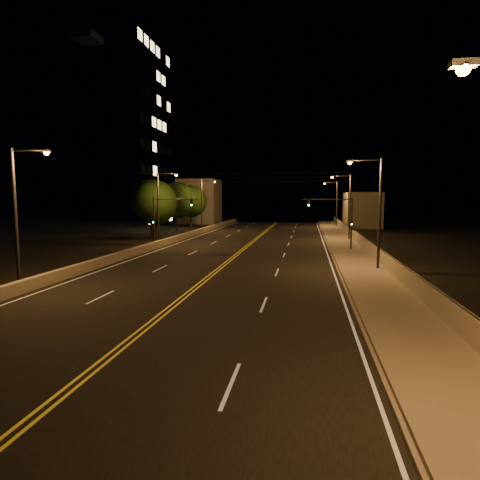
% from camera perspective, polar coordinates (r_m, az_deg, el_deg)
% --- Properties ---
extents(ground, '(160.00, 160.00, 0.00)m').
position_cam_1_polar(ground, '(12.79, -24.31, -19.75)').
color(ground, black).
rests_on(ground, ground).
extents(road, '(18.00, 120.00, 0.02)m').
position_cam_1_polar(road, '(30.71, -3.07, -4.17)').
color(road, black).
rests_on(road, ground).
extents(sidewalk, '(3.60, 120.00, 0.30)m').
position_cam_1_polar(sidewalk, '(30.25, 17.38, -4.33)').
color(sidewalk, gray).
rests_on(sidewalk, ground).
extents(curb, '(0.14, 120.00, 0.15)m').
position_cam_1_polar(curb, '(30.06, 13.83, -4.43)').
color(curb, gray).
rests_on(curb, ground).
extents(parapet_wall, '(0.30, 120.00, 1.00)m').
position_cam_1_polar(parapet_wall, '(30.42, 20.50, -3.14)').
color(parapet_wall, gray).
rests_on(parapet_wall, sidewalk).
extents(jersey_barrier, '(0.45, 120.00, 0.74)m').
position_cam_1_polar(jersey_barrier, '(33.96, -18.84, -2.89)').
color(jersey_barrier, gray).
rests_on(jersey_barrier, ground).
extents(distant_building_right, '(6.00, 10.00, 6.40)m').
position_cam_1_polar(distant_building_right, '(77.06, 16.95, 4.11)').
color(distant_building_right, gray).
rests_on(distant_building_right, ground).
extents(distant_building_left, '(8.00, 8.00, 9.24)m').
position_cam_1_polar(distant_building_left, '(85.75, -5.78, 5.46)').
color(distant_building_left, gray).
rests_on(distant_building_left, ground).
extents(parapet_rail, '(0.06, 120.00, 0.06)m').
position_cam_1_polar(parapet_rail, '(30.34, 20.54, -2.15)').
color(parapet_rail, black).
rests_on(parapet_rail, parapet_wall).
extents(lane_markings, '(17.32, 116.00, 0.00)m').
position_cam_1_polar(lane_markings, '(30.64, -3.10, -4.17)').
color(lane_markings, silver).
rests_on(lane_markings, road).
extents(streetlight_1, '(2.55, 0.28, 8.30)m').
position_cam_1_polar(streetlight_1, '(30.73, 18.73, 4.59)').
color(streetlight_1, '#2D2D33').
rests_on(streetlight_1, ground).
extents(streetlight_2, '(2.55, 0.28, 8.30)m').
position_cam_1_polar(streetlight_2, '(51.49, 15.04, 5.16)').
color(streetlight_2, '#2D2D33').
rests_on(streetlight_2, ground).
extents(streetlight_3, '(2.55, 0.28, 8.30)m').
position_cam_1_polar(streetlight_3, '(74.04, 13.38, 5.41)').
color(streetlight_3, '#2D2D33').
rests_on(streetlight_3, ground).
extents(streetlight_4, '(2.55, 0.28, 8.30)m').
position_cam_1_polar(streetlight_4, '(26.65, -28.85, 3.98)').
color(streetlight_4, '#2D2D33').
rests_on(streetlight_4, ground).
extents(streetlight_5, '(2.55, 0.28, 8.30)m').
position_cam_1_polar(streetlight_5, '(46.70, -11.22, 5.18)').
color(streetlight_5, '#2D2D33').
rests_on(streetlight_5, ground).
extents(streetlight_6, '(2.55, 0.28, 8.30)m').
position_cam_1_polar(streetlight_6, '(64.92, -5.23, 5.48)').
color(streetlight_6, '#2D2D33').
rests_on(streetlight_6, ground).
extents(traffic_signal_right, '(5.11, 0.31, 5.48)m').
position_cam_1_polar(traffic_signal_right, '(41.48, 14.13, 3.20)').
color(traffic_signal_right, '#2D2D33').
rests_on(traffic_signal_right, ground).
extents(traffic_signal_left, '(5.11, 0.31, 5.48)m').
position_cam_1_polar(traffic_signal_left, '(44.10, -10.86, 3.43)').
color(traffic_signal_left, '#2D2D33').
rests_on(traffic_signal_left, ground).
extents(overhead_wires, '(22.00, 0.03, 0.83)m').
position_cam_1_polar(overhead_wires, '(39.60, -0.10, 8.87)').
color(overhead_wires, black).
extents(building_tower, '(24.00, 15.00, 32.57)m').
position_cam_1_polar(building_tower, '(75.01, -20.55, 13.53)').
color(building_tower, gray).
rests_on(building_tower, ground).
extents(tree_0, '(5.67, 5.67, 7.69)m').
position_cam_1_polar(tree_0, '(52.48, -12.00, 5.25)').
color(tree_0, black).
rests_on(tree_0, ground).
extents(tree_1, '(5.95, 5.95, 8.07)m').
position_cam_1_polar(tree_1, '(58.33, -12.49, 5.55)').
color(tree_1, black).
rests_on(tree_1, ground).
extents(tree_2, '(5.89, 5.89, 7.99)m').
position_cam_1_polar(tree_2, '(66.94, -9.00, 5.62)').
color(tree_2, black).
rests_on(tree_2, ground).
extents(tree_3, '(5.65, 5.65, 7.65)m').
position_cam_1_polar(tree_3, '(70.97, -7.03, 5.49)').
color(tree_3, black).
rests_on(tree_3, ground).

